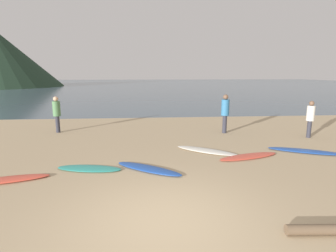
{
  "coord_description": "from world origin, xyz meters",
  "views": [
    {
      "loc": [
        -0.29,
        -4.59,
        2.79
      ],
      "look_at": [
        0.62,
        6.37,
        0.6
      ],
      "focal_mm": 28.57,
      "sensor_mm": 36.0,
      "label": 1
    }
  ],
  "objects_px": {
    "person_0": "(310,116)",
    "driftwood_log": "(335,229)",
    "surfboard_1": "(89,168)",
    "surfboard_5": "(305,151)",
    "surfboard_4": "(249,156)",
    "surfboard_0": "(4,180)",
    "surfboard_3": "(206,151)",
    "person_1": "(57,111)",
    "surfboard_2": "(148,169)",
    "person_2": "(225,110)"
  },
  "relations": [
    {
      "from": "person_0",
      "to": "driftwood_log",
      "type": "xyz_separation_m",
      "value": [
        -3.83,
        -6.9,
        -0.86
      ]
    },
    {
      "from": "surfboard_1",
      "to": "surfboard_5",
      "type": "bearing_deg",
      "value": 19.73
    },
    {
      "from": "surfboard_4",
      "to": "person_0",
      "type": "relative_size",
      "value": 1.39
    },
    {
      "from": "surfboard_0",
      "to": "person_0",
      "type": "height_order",
      "value": "person_0"
    },
    {
      "from": "surfboard_1",
      "to": "surfboard_5",
      "type": "height_order",
      "value": "surfboard_5"
    },
    {
      "from": "surfboard_1",
      "to": "surfboard_3",
      "type": "distance_m",
      "value": 4.12
    },
    {
      "from": "surfboard_4",
      "to": "surfboard_5",
      "type": "relative_size",
      "value": 0.89
    },
    {
      "from": "surfboard_4",
      "to": "person_1",
      "type": "bearing_deg",
      "value": 132.61
    },
    {
      "from": "surfboard_0",
      "to": "driftwood_log",
      "type": "height_order",
      "value": "driftwood_log"
    },
    {
      "from": "person_1",
      "to": "driftwood_log",
      "type": "height_order",
      "value": "person_1"
    },
    {
      "from": "surfboard_2",
      "to": "person_2",
      "type": "relative_size",
      "value": 1.22
    },
    {
      "from": "surfboard_1",
      "to": "person_1",
      "type": "bearing_deg",
      "value": 126.63
    },
    {
      "from": "surfboard_0",
      "to": "surfboard_4",
      "type": "xyz_separation_m",
      "value": [
        7.15,
        1.45,
        -0.01
      ]
    },
    {
      "from": "surfboard_3",
      "to": "person_0",
      "type": "height_order",
      "value": "person_0"
    },
    {
      "from": "surfboard_0",
      "to": "person_0",
      "type": "relative_size",
      "value": 1.38
    },
    {
      "from": "person_0",
      "to": "person_2",
      "type": "distance_m",
      "value": 3.63
    },
    {
      "from": "surfboard_1",
      "to": "person_2",
      "type": "relative_size",
      "value": 1.06
    },
    {
      "from": "surfboard_2",
      "to": "driftwood_log",
      "type": "relative_size",
      "value": 1.28
    },
    {
      "from": "surfboard_1",
      "to": "person_1",
      "type": "relative_size",
      "value": 1.12
    },
    {
      "from": "surfboard_2",
      "to": "surfboard_3",
      "type": "xyz_separation_m",
      "value": [
        2.11,
        1.69,
        -0.0
      ]
    },
    {
      "from": "driftwood_log",
      "to": "person_0",
      "type": "bearing_deg",
      "value": 60.98
    },
    {
      "from": "surfboard_0",
      "to": "surfboard_5",
      "type": "relative_size",
      "value": 0.89
    },
    {
      "from": "surfboard_1",
      "to": "surfboard_2",
      "type": "height_order",
      "value": "surfboard_2"
    },
    {
      "from": "surfboard_1",
      "to": "surfboard_4",
      "type": "relative_size",
      "value": 0.86
    },
    {
      "from": "surfboard_1",
      "to": "person_1",
      "type": "xyz_separation_m",
      "value": [
        -2.5,
        5.22,
        0.98
      ]
    },
    {
      "from": "surfboard_3",
      "to": "driftwood_log",
      "type": "height_order",
      "value": "driftwood_log"
    },
    {
      "from": "surfboard_1",
      "to": "person_0",
      "type": "distance_m",
      "value": 9.42
    },
    {
      "from": "surfboard_2",
      "to": "person_1",
      "type": "height_order",
      "value": "person_1"
    },
    {
      "from": "person_1",
      "to": "person_2",
      "type": "distance_m",
      "value": 7.91
    },
    {
      "from": "surfboard_2",
      "to": "surfboard_3",
      "type": "relative_size",
      "value": 0.96
    },
    {
      "from": "surfboard_0",
      "to": "driftwood_log",
      "type": "bearing_deg",
      "value": -36.83
    },
    {
      "from": "surfboard_4",
      "to": "person_0",
      "type": "xyz_separation_m",
      "value": [
        3.68,
        2.53,
        0.91
      ]
    },
    {
      "from": "surfboard_2",
      "to": "surfboard_5",
      "type": "height_order",
      "value": "surfboard_5"
    },
    {
      "from": "surfboard_0",
      "to": "person_0",
      "type": "bearing_deg",
      "value": 5.92
    },
    {
      "from": "surfboard_4",
      "to": "person_1",
      "type": "relative_size",
      "value": 1.31
    },
    {
      "from": "surfboard_1",
      "to": "surfboard_5",
      "type": "relative_size",
      "value": 0.77
    },
    {
      "from": "person_1",
      "to": "surfboard_3",
      "type": "bearing_deg",
      "value": -90.84
    },
    {
      "from": "surfboard_3",
      "to": "surfboard_4",
      "type": "xyz_separation_m",
      "value": [
        1.27,
        -0.77,
        -0.0
      ]
    },
    {
      "from": "driftwood_log",
      "to": "surfboard_4",
      "type": "bearing_deg",
      "value": 88.12
    },
    {
      "from": "person_0",
      "to": "driftwood_log",
      "type": "height_order",
      "value": "person_0"
    },
    {
      "from": "surfboard_5",
      "to": "person_1",
      "type": "relative_size",
      "value": 1.47
    },
    {
      "from": "surfboard_4",
      "to": "surfboard_1",
      "type": "bearing_deg",
      "value": 171.25
    },
    {
      "from": "surfboard_0",
      "to": "driftwood_log",
      "type": "xyz_separation_m",
      "value": [
        7.01,
        -2.91,
        0.05
      ]
    },
    {
      "from": "surfboard_3",
      "to": "person_2",
      "type": "distance_m",
      "value": 3.49
    },
    {
      "from": "person_1",
      "to": "person_2",
      "type": "bearing_deg",
      "value": -65.94
    },
    {
      "from": "surfboard_0",
      "to": "surfboard_3",
      "type": "height_order",
      "value": "surfboard_0"
    },
    {
      "from": "surfboard_4",
      "to": "surfboard_2",
      "type": "bearing_deg",
      "value": 178.39
    },
    {
      "from": "surfboard_3",
      "to": "person_2",
      "type": "bearing_deg",
      "value": 97.49
    },
    {
      "from": "person_2",
      "to": "surfboard_1",
      "type": "bearing_deg",
      "value": -119.49
    },
    {
      "from": "surfboard_0",
      "to": "surfboard_1",
      "type": "distance_m",
      "value": 2.17
    }
  ]
}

